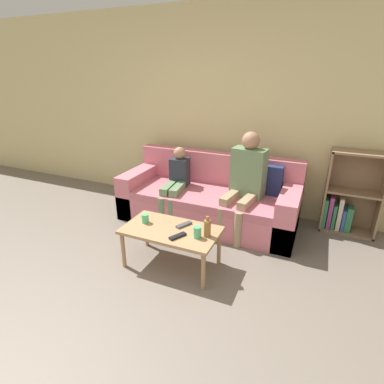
% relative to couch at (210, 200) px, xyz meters
% --- Properties ---
extents(ground_plane, '(22.00, 22.00, 0.00)m').
position_rel_couch_xyz_m(ground_plane, '(-0.04, -2.18, -0.28)').
color(ground_plane, '#70665B').
extents(wall_back, '(12.00, 0.06, 2.60)m').
position_rel_couch_xyz_m(wall_back, '(-0.04, 0.55, 1.02)').
color(wall_back, beige).
rests_on(wall_back, ground_plane).
extents(couch, '(2.20, 0.89, 0.82)m').
position_rel_couch_xyz_m(couch, '(0.00, 0.00, 0.00)').
color(couch, '#D1707F').
rests_on(couch, ground_plane).
extents(bookshelf, '(0.60, 0.28, 0.99)m').
position_rel_couch_xyz_m(bookshelf, '(1.59, 0.40, 0.13)').
color(bookshelf, '#8E7051').
rests_on(bookshelf, ground_plane).
extents(coffee_table, '(0.92, 0.51, 0.41)m').
position_rel_couch_xyz_m(coffee_table, '(0.01, -1.08, 0.09)').
color(coffee_table, '#A87F56').
rests_on(coffee_table, ground_plane).
extents(person_adult, '(0.43, 0.66, 1.19)m').
position_rel_couch_xyz_m(person_adult, '(0.46, -0.08, 0.40)').
color(person_adult, '#9E8966').
rests_on(person_adult, ground_plane).
extents(person_child, '(0.28, 0.63, 0.92)m').
position_rel_couch_xyz_m(person_child, '(-0.41, -0.14, 0.24)').
color(person_child, '#66845B').
rests_on(person_child, ground_plane).
extents(cup_near, '(0.07, 0.07, 0.11)m').
position_rel_couch_xyz_m(cup_near, '(0.30, -1.13, 0.19)').
color(cup_near, '#4CB77A').
rests_on(cup_near, coffee_table).
extents(cup_far, '(0.07, 0.07, 0.09)m').
position_rel_couch_xyz_m(cup_far, '(-0.29, -1.07, 0.18)').
color(cup_far, '#4CB77A').
rests_on(cup_far, coffee_table).
extents(tv_remote_0, '(0.12, 0.17, 0.02)m').
position_rel_couch_xyz_m(tv_remote_0, '(0.13, -1.20, 0.14)').
color(tv_remote_0, black).
rests_on(tv_remote_0, coffee_table).
extents(tv_remote_1, '(0.12, 0.17, 0.02)m').
position_rel_couch_xyz_m(tv_remote_1, '(0.09, -0.98, 0.14)').
color(tv_remote_1, '#47474C').
rests_on(tv_remote_1, coffee_table).
extents(bottle, '(0.06, 0.06, 0.20)m').
position_rel_couch_xyz_m(bottle, '(0.37, -1.07, 0.22)').
color(bottle, olive).
rests_on(bottle, coffee_table).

